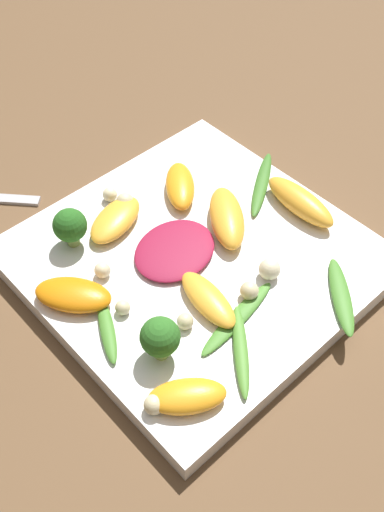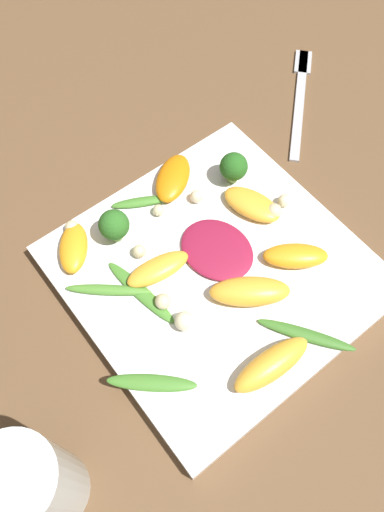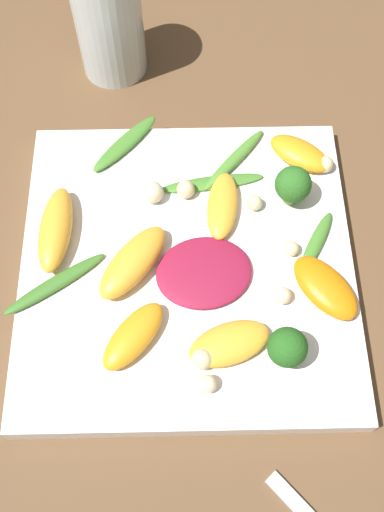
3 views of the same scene
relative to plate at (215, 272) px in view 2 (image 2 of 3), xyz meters
name	(u,v)px [view 2 (image 2 of 3)]	position (x,y,z in m)	size (l,w,h in m)	color
ground_plane	(215,276)	(0.00, 0.00, -0.01)	(2.40, 2.40, 0.00)	brown
plate	(215,272)	(0.00, 0.00, 0.00)	(0.27, 0.27, 0.02)	white
drinking_glass	(33,485)	(0.07, -0.23, 0.05)	(0.06, 0.06, 0.11)	silver
fork	(301,89)	(-0.13, 0.25, -0.01)	(0.14, 0.15, 0.01)	#B2B2B7
radicchio_leaf_0	(217,249)	(-0.01, 0.01, 0.01)	(0.09, 0.07, 0.01)	maroon
orange_segment_0	(173,178)	(-0.11, 0.03, 0.02)	(0.06, 0.07, 0.02)	orange
orange_segment_1	(295,256)	(0.04, 0.07, 0.02)	(0.06, 0.07, 0.02)	orange
orange_segment_2	(73,248)	(-0.10, -0.10, 0.02)	(0.06, 0.06, 0.02)	orange
orange_segment_3	(252,204)	(-0.03, 0.07, 0.02)	(0.07, 0.05, 0.02)	#FCAD33
orange_segment_4	(271,365)	(0.11, -0.03, 0.02)	(0.03, 0.08, 0.02)	#FCAD33
orange_segment_5	(250,291)	(0.04, 0.01, 0.02)	(0.07, 0.08, 0.02)	#FCAD33
orange_segment_6	(158,269)	(-0.03, -0.05, 0.02)	(0.03, 0.07, 0.01)	#FCAD33
broccoli_floret_0	(114,225)	(-0.09, -0.06, 0.03)	(0.03, 0.03, 0.04)	#84AD5B
broccoli_floret_1	(234,167)	(-0.07, 0.08, 0.03)	(0.03, 0.03, 0.04)	#7A9E51
arugula_sprig_0	(152,383)	(0.05, -0.12, 0.01)	(0.06, 0.07, 0.01)	#47842D
arugula_sprig_1	(141,292)	(-0.02, -0.07, 0.01)	(0.09, 0.03, 0.00)	#47842D
arugula_sprig_2	(108,290)	(-0.04, -0.10, 0.01)	(0.06, 0.07, 0.01)	#518E33
arugula_sprig_3	(141,202)	(-0.11, -0.01, 0.01)	(0.04, 0.06, 0.01)	#47842D
arugula_sprig_4	(306,335)	(0.10, 0.02, 0.01)	(0.08, 0.06, 0.01)	#3D7528
macadamia_nut_0	(165,304)	(0.00, -0.06, 0.02)	(0.02, 0.02, 0.02)	beige
macadamia_nut_1	(139,251)	(-0.06, -0.05, 0.02)	(0.01, 0.01, 0.01)	beige
macadamia_nut_2	(284,201)	(-0.01, 0.10, 0.02)	(0.01, 0.01, 0.01)	beige
macadamia_nut_3	(274,211)	(-0.01, 0.08, 0.02)	(0.02, 0.02, 0.02)	beige
macadamia_nut_4	(72,227)	(-0.12, -0.09, 0.02)	(0.01, 0.01, 0.01)	beige
macadamia_nut_5	(197,196)	(-0.07, 0.03, 0.02)	(0.01, 0.01, 0.01)	beige
macadamia_nut_6	(159,210)	(-0.08, -0.01, 0.02)	(0.01, 0.01, 0.01)	beige
macadamia_nut_7	(184,321)	(0.03, -0.06, 0.02)	(0.02, 0.02, 0.02)	beige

